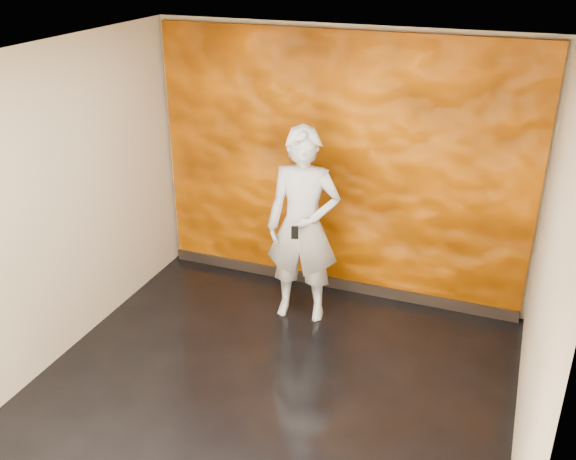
{
  "coord_description": "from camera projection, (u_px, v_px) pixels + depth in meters",
  "views": [
    {
      "loc": [
        1.74,
        -4.02,
        3.59
      ],
      "look_at": [
        -0.2,
        1.01,
        1.07
      ],
      "focal_mm": 40.0,
      "sensor_mm": 36.0,
      "label": 1
    }
  ],
  "objects": [
    {
      "name": "man",
      "position": [
        303.0,
        226.0,
        6.22
      ],
      "size": [
        0.78,
        0.57,
        1.97
      ],
      "primitive_type": "imported",
      "rotation": [
        0.0,
        0.0,
        0.14
      ],
      "color": "#ACB1BC",
      "rests_on": "ground"
    },
    {
      "name": "room",
      "position": [
        265.0,
        247.0,
        4.89
      ],
      "size": [
        4.02,
        4.02,
        2.81
      ],
      "color": "black",
      "rests_on": "ground"
    },
    {
      "name": "feature_wall",
      "position": [
        339.0,
        169.0,
        6.56
      ],
      "size": [
        3.9,
        0.06,
        2.75
      ],
      "primitive_type": "cube",
      "color": "#E26900",
      "rests_on": "ground"
    },
    {
      "name": "baseboard",
      "position": [
        334.0,
        283.0,
        7.08
      ],
      "size": [
        3.9,
        0.04,
        0.12
      ],
      "primitive_type": "cube",
      "color": "black",
      "rests_on": "ground"
    },
    {
      "name": "phone",
      "position": [
        295.0,
        233.0,
        5.94
      ],
      "size": [
        0.07,
        0.03,
        0.13
      ],
      "primitive_type": "cube",
      "rotation": [
        0.0,
        0.0,
        0.32
      ],
      "color": "black",
      "rests_on": "man"
    }
  ]
}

